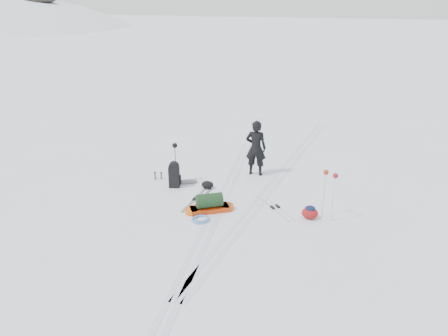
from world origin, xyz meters
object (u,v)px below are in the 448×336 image
at_px(expedition_rucksack, 176,175).
at_px(pulk_sled, 209,205).
at_px(ski_poles_black, 175,150).
at_px(skier, 256,148).

bearing_deg(expedition_rucksack, pulk_sled, -55.81).
relative_size(pulk_sled, expedition_rucksack, 1.66).
xyz_separation_m(expedition_rucksack, ski_poles_black, (-0.13, 0.31, 0.71)).
relative_size(expedition_rucksack, ski_poles_black, 0.63).
bearing_deg(expedition_rucksack, ski_poles_black, 97.53).
height_order(pulk_sled, expedition_rucksack, expedition_rucksack).
bearing_deg(pulk_sled, ski_poles_black, 104.80).
xyz_separation_m(skier, expedition_rucksack, (-2.18, -1.64, -0.55)).
height_order(pulk_sled, ski_poles_black, ski_poles_black).
relative_size(pulk_sled, ski_poles_black, 1.04).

